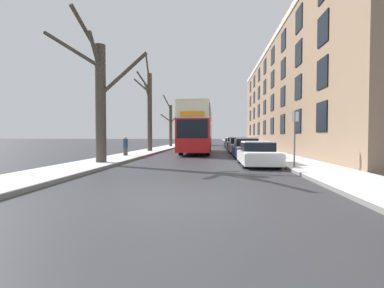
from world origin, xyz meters
name	(u,v)px	position (x,y,z in m)	size (l,w,h in m)	color
ground_plane	(178,198)	(0.00, 0.00, 0.00)	(320.00, 320.00, 0.00)	#38383D
sidewalk_left	(187,143)	(-5.57, 53.00, 0.08)	(2.62, 130.00, 0.16)	slate
sidewalk_right	(235,143)	(5.57, 53.00, 0.08)	(2.62, 130.00, 0.16)	slate
terrace_facade_right	(310,96)	(11.37, 22.89, 6.01)	(9.10, 37.50, 12.01)	#8C7056
bare_tree_left_0	(100,95)	(-5.26, 7.00, 3.78)	(5.65, 3.79, 7.65)	#423A30
bare_tree_left_1	(149,109)	(-5.46, 18.21, 4.24)	(2.12, 2.48, 9.27)	#423A30
bare_tree_left_2	(170,125)	(-5.47, 30.31, 3.27)	(2.59, 2.23, 7.30)	#423A30
double_decker_bus	(197,127)	(-0.73, 17.63, 2.46)	(2.60, 10.43, 4.34)	red
parked_car_0	(257,154)	(3.20, 7.48, 0.61)	(1.82, 4.09, 1.30)	silver
parked_car_1	(246,149)	(3.20, 12.58, 0.67)	(1.77, 4.30, 1.47)	navy
parked_car_2	(239,146)	(3.20, 18.31, 0.68)	(1.81, 4.32, 1.48)	#9EA3AD
parked_car_3	(234,144)	(3.20, 24.69, 0.68)	(1.80, 4.36, 1.46)	black
parked_car_4	(230,143)	(3.20, 31.20, 0.63)	(1.76, 4.57, 1.36)	black
oncoming_van	(203,138)	(-1.10, 38.67, 1.30)	(1.90, 5.22, 2.41)	#9EA3AD
pedestrian_left_sidewalk	(125,146)	(-5.62, 11.94, 0.87)	(0.35, 0.35, 1.59)	#4C4742
street_sign_post	(295,137)	(4.56, 5.65, 1.55)	(0.32, 0.07, 2.71)	#4C4F54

